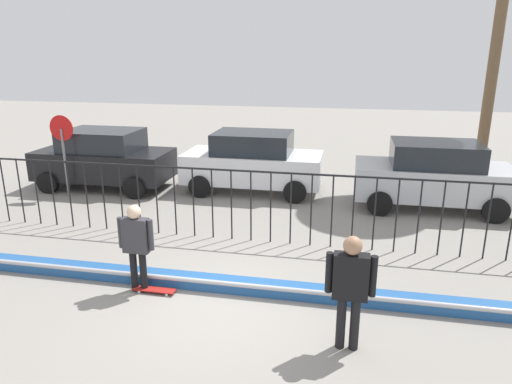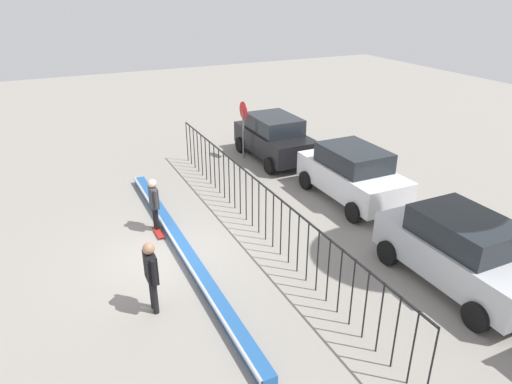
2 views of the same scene
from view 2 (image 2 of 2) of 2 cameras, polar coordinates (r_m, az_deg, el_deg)
ground_plane at (r=13.54m, az=-10.69°, el=-7.43°), size 60.00×60.00×0.00m
bowl_coping_ledge at (r=13.56m, az=-9.07°, el=-6.65°), size 11.00×0.40×0.27m
perimeter_fence at (r=13.88m, az=0.35°, el=-1.15°), size 14.04×0.04×1.71m
skateboarder at (r=14.40m, az=-12.39°, el=-0.97°), size 0.68×0.26×1.69m
skateboard at (r=14.56m, az=-11.87°, el=-4.85°), size 0.80×0.20×0.07m
camera_operator at (r=10.89m, az=-12.73°, el=-9.43°), size 0.73×0.28×1.82m
parked_car_black at (r=20.02m, az=2.24°, el=6.70°), size 4.30×2.12×1.90m
parked_car_white at (r=16.48m, az=11.70°, el=2.23°), size 4.30×2.12×1.90m
parked_car_silver at (r=12.66m, az=23.77°, el=-6.55°), size 4.30×2.12×1.90m
stop_sign at (r=19.90m, az=-1.57°, el=8.53°), size 0.76×0.07×2.50m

